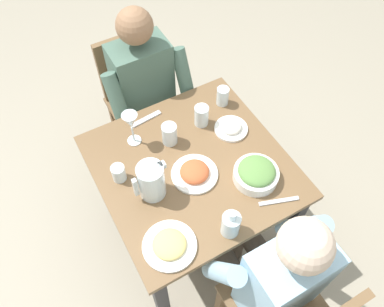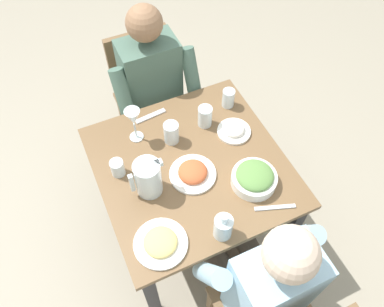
{
  "view_description": "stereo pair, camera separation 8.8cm",
  "coord_description": "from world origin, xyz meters",
  "views": [
    {
      "loc": [
        0.49,
        0.88,
        2.22
      ],
      "look_at": [
        -0.02,
        -0.04,
        0.73
      ],
      "focal_mm": 35.68,
      "sensor_mm": 36.0,
      "label": 1
    },
    {
      "loc": [
        0.41,
        0.92,
        2.22
      ],
      "look_at": [
        -0.02,
        -0.04,
        0.73
      ],
      "focal_mm": 35.68,
      "sensor_mm": 36.0,
      "label": 2
    }
  ],
  "objects": [
    {
      "name": "water_glass_by_pitcher",
      "position": [
        -0.34,
        -0.27,
        0.75
      ],
      "size": [
        0.07,
        0.07,
        0.1
      ],
      "primitive_type": "cylinder",
      "color": "silver",
      "rests_on": "dining_table"
    },
    {
      "name": "knife_near",
      "position": [
        -0.24,
        0.36,
        0.71
      ],
      "size": [
        0.18,
        0.08,
        0.01
      ],
      "primitive_type": "cube",
      "rotation": [
        0.0,
        0.0,
        -0.34
      ],
      "color": "silver",
      "rests_on": "dining_table"
    },
    {
      "name": "water_glass_center",
      "position": [
        0.03,
        -0.18,
        0.76
      ],
      "size": [
        0.08,
        0.08,
        0.11
      ],
      "primitive_type": "cylinder",
      "color": "silver",
      "rests_on": "dining_table"
    },
    {
      "name": "ground_plane",
      "position": [
        0.0,
        0.0,
        0.0
      ],
      "size": [
        8.0,
        8.0,
        0.0
      ],
      "primitive_type": "plane",
      "color": "#9E937F"
    },
    {
      "name": "fork_near",
      "position": [
        0.07,
        -0.37,
        0.71
      ],
      "size": [
        0.17,
        0.04,
        0.01
      ],
      "primitive_type": "cube",
      "rotation": [
        0.0,
        0.0,
        0.1
      ],
      "color": "silver",
      "rests_on": "dining_table"
    },
    {
      "name": "water_glass_far_left",
      "position": [
        0.33,
        -0.1,
        0.75
      ],
      "size": [
        0.06,
        0.06,
        0.09
      ],
      "primitive_type": "cylinder",
      "color": "silver",
      "rests_on": "dining_table"
    },
    {
      "name": "diner_far",
      "position": [
        -0.05,
        0.56,
        0.62
      ],
      "size": [
        0.48,
        0.53,
        1.15
      ],
      "color": "#9EC6E0",
      "rests_on": "ground_plane"
    },
    {
      "name": "wine_glass",
      "position": [
        0.18,
        -0.27,
        0.84
      ],
      "size": [
        0.08,
        0.08,
        0.2
      ],
      "color": "silver",
      "rests_on": "dining_table"
    },
    {
      "name": "oil_carafe",
      "position": [
        0.02,
        0.37,
        0.76
      ],
      "size": [
        0.08,
        0.08,
        0.16
      ],
      "color": "silver",
      "rests_on": "dining_table"
    },
    {
      "name": "plate_fries",
      "position": [
        0.28,
        0.31,
        0.72
      ],
      "size": [
        0.23,
        0.23,
        0.04
      ],
      "color": "white",
      "rests_on": "dining_table"
    },
    {
      "name": "dining_table",
      "position": [
        0.0,
        0.0,
        0.58
      ],
      "size": [
        0.88,
        0.88,
        0.7
      ],
      "color": "brown",
      "rests_on": "ground_plane"
    },
    {
      "name": "plate_yoghurt",
      "position": [
        -0.28,
        -0.09,
        0.72
      ],
      "size": [
        0.17,
        0.17,
        0.05
      ],
      "color": "white",
      "rests_on": "dining_table"
    },
    {
      "name": "salad_bowl",
      "position": [
        -0.22,
        0.21,
        0.74
      ],
      "size": [
        0.21,
        0.21,
        0.09
      ],
      "color": "white",
      "rests_on": "dining_table"
    },
    {
      "name": "water_glass_near_right",
      "position": [
        -0.17,
        -0.2,
        0.76
      ],
      "size": [
        0.07,
        0.07,
        0.11
      ],
      "primitive_type": "cylinder",
      "color": "silver",
      "rests_on": "dining_table"
    },
    {
      "name": "chair_near",
      "position": [
        -0.04,
        -0.76,
        0.48
      ],
      "size": [
        0.4,
        0.4,
        0.85
      ],
      "color": "brown",
      "rests_on": "ground_plane"
    },
    {
      "name": "water_pitcher",
      "position": [
        0.23,
        0.04,
        0.8
      ],
      "size": [
        0.16,
        0.12,
        0.19
      ],
      "color": "silver",
      "rests_on": "dining_table"
    },
    {
      "name": "diner_near",
      "position": [
        -0.04,
        -0.56,
        0.62
      ],
      "size": [
        0.48,
        0.53,
        1.15
      ],
      "color": "#4C6B5B",
      "rests_on": "ground_plane"
    },
    {
      "name": "plate_rice_curry",
      "position": [
        0.02,
        0.05,
        0.72
      ],
      "size": [
        0.22,
        0.22,
        0.06
      ],
      "color": "white",
      "rests_on": "dining_table"
    }
  ]
}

